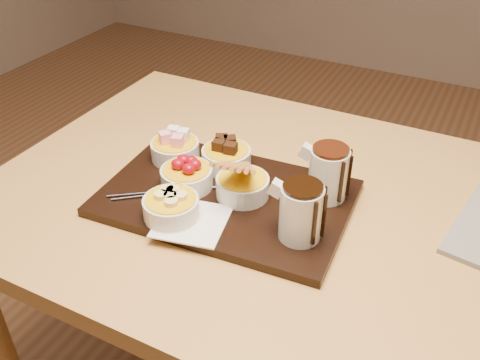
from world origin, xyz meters
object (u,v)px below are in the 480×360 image
at_px(pitcher_dark_chocolate, 301,213).
at_px(dining_table, 292,242).
at_px(pitcher_milk_chocolate, 328,174).
at_px(bowl_strawberries, 187,178).
at_px(serving_board, 226,198).

bearing_deg(pitcher_dark_chocolate, dining_table, 111.43).
bearing_deg(pitcher_milk_chocolate, dining_table, -158.90).
bearing_deg(pitcher_milk_chocolate, bowl_strawberries, -163.61).
distance_m(pitcher_dark_chocolate, pitcher_milk_chocolate, 0.13).
relative_size(dining_table, pitcher_milk_chocolate, 12.13).
bearing_deg(serving_board, pitcher_milk_chocolate, 21.80).
distance_m(bowl_strawberries, pitcher_dark_chocolate, 0.25).
relative_size(pitcher_dark_chocolate, pitcher_milk_chocolate, 1.00).
bearing_deg(bowl_strawberries, pitcher_dark_chocolate, -8.94).
xyz_separation_m(dining_table, bowl_strawberries, (-0.20, -0.07, 0.14)).
xyz_separation_m(serving_board, pitcher_milk_chocolate, (0.17, 0.08, 0.06)).
height_order(pitcher_dark_chocolate, pitcher_milk_chocolate, same).
bearing_deg(pitcher_dark_chocolate, serving_board, 160.02).
bearing_deg(dining_table, pitcher_dark_chocolate, -64.86).
distance_m(serving_board, pitcher_milk_chocolate, 0.20).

